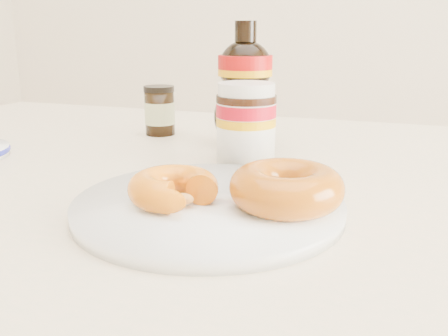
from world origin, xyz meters
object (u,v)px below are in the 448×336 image
(plate, at_px, (208,205))
(nutella_jar, at_px, (246,122))
(donut_bitten, at_px, (173,188))
(syrup_bottle, at_px, (245,86))
(donut_whole, at_px, (286,187))
(dark_jar, at_px, (160,111))
(dining_table, at_px, (211,229))

(plate, distance_m, nutella_jar, 0.19)
(plate, xyz_separation_m, donut_bitten, (-0.03, -0.02, 0.02))
(syrup_bottle, bearing_deg, plate, -80.18)
(nutella_jar, distance_m, syrup_bottle, 0.13)
(donut_whole, height_order, syrup_bottle, syrup_bottle)
(plate, relative_size, dark_jar, 3.25)
(plate, distance_m, donut_bitten, 0.04)
(dark_jar, bearing_deg, plate, -56.76)
(donut_whole, xyz_separation_m, dark_jar, (-0.31, 0.34, 0.01))
(donut_whole, height_order, dark_jar, dark_jar)
(plate, height_order, syrup_bottle, syrup_bottle)
(dining_table, xyz_separation_m, syrup_bottle, (0.00, 0.16, 0.18))
(donut_bitten, height_order, dark_jar, dark_jar)
(donut_whole, relative_size, dark_jar, 1.32)
(dining_table, xyz_separation_m, nutella_jar, (0.04, 0.04, 0.15))
(plate, relative_size, syrup_bottle, 1.43)
(donut_bitten, bearing_deg, dining_table, 89.55)
(dining_table, xyz_separation_m, dark_jar, (-0.17, 0.20, 0.13))
(dining_table, bearing_deg, donut_whole, -46.18)
(plate, distance_m, dark_jar, 0.41)
(plate, xyz_separation_m, dark_jar, (-0.22, 0.34, 0.04))
(nutella_jar, relative_size, syrup_bottle, 0.59)
(donut_bitten, bearing_deg, syrup_bottle, 85.84)
(dining_table, bearing_deg, plate, -70.17)
(dining_table, distance_m, nutella_jar, 0.16)
(plate, bearing_deg, syrup_bottle, 99.82)
(dining_table, height_order, nutella_jar, nutella_jar)
(dark_jar, bearing_deg, nutella_jar, -36.66)
(donut_bitten, xyz_separation_m, syrup_bottle, (-0.02, 0.32, 0.07))
(donut_bitten, bearing_deg, dark_jar, 110.03)
(nutella_jar, height_order, syrup_bottle, syrup_bottle)
(dining_table, relative_size, donut_whole, 12.19)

